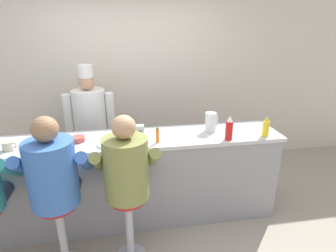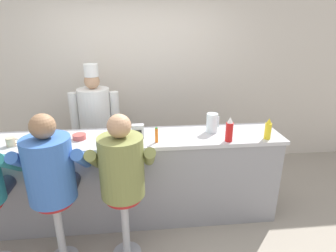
# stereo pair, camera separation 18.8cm
# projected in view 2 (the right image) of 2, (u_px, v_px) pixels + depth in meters

# --- Properties ---
(ground_plane) EXTENTS (20.00, 20.00, 0.00)m
(ground_plane) POSITION_uv_depth(u_px,v_px,m) (141.00, 232.00, 3.05)
(ground_plane) COLOR #9E9384
(wall_back) EXTENTS (10.00, 0.06, 2.70)m
(wall_back) POSITION_uv_depth(u_px,v_px,m) (136.00, 79.00, 4.18)
(wall_back) COLOR beige
(wall_back) RESTS_ON ground_plane
(diner_counter) EXTENTS (3.11, 0.59, 1.00)m
(diner_counter) POSITION_uv_depth(u_px,v_px,m) (139.00, 178.00, 3.16)
(diner_counter) COLOR gray
(diner_counter) RESTS_ON ground_plane
(ketchup_bottle_red) EXTENTS (0.08, 0.08, 0.26)m
(ketchup_bottle_red) POSITION_uv_depth(u_px,v_px,m) (229.00, 130.00, 2.83)
(ketchup_bottle_red) COLOR red
(ketchup_bottle_red) RESTS_ON diner_counter
(mustard_bottle_yellow) EXTENTS (0.07, 0.07, 0.22)m
(mustard_bottle_yellow) POSITION_uv_depth(u_px,v_px,m) (268.00, 129.00, 2.90)
(mustard_bottle_yellow) COLOR yellow
(mustard_bottle_yellow) RESTS_ON diner_counter
(hot_sauce_bottle_orange) EXTENTS (0.03, 0.03, 0.16)m
(hot_sauce_bottle_orange) POSITION_uv_depth(u_px,v_px,m) (156.00, 135.00, 2.82)
(hot_sauce_bottle_orange) COLOR orange
(hot_sauce_bottle_orange) RESTS_ON diner_counter
(water_pitcher_clear) EXTENTS (0.14, 0.12, 0.21)m
(water_pitcher_clear) POSITION_uv_depth(u_px,v_px,m) (212.00, 123.00, 3.08)
(water_pitcher_clear) COLOR silver
(water_pitcher_clear) RESTS_ON diner_counter
(breakfast_plate) EXTENTS (0.25, 0.25, 0.05)m
(breakfast_plate) POSITION_uv_depth(u_px,v_px,m) (109.00, 142.00, 2.82)
(breakfast_plate) COLOR white
(breakfast_plate) RESTS_ON diner_counter
(cereal_bowl) EXTENTS (0.14, 0.14, 0.05)m
(cereal_bowl) POSITION_uv_depth(u_px,v_px,m) (79.00, 137.00, 2.92)
(cereal_bowl) COLOR #B24C47
(cereal_bowl) RESTS_ON diner_counter
(coffee_mug_tan) EXTENTS (0.13, 0.09, 0.09)m
(coffee_mug_tan) POSITION_uv_depth(u_px,v_px,m) (11.00, 142.00, 2.75)
(coffee_mug_tan) COLOR beige
(coffee_mug_tan) RESTS_ON diner_counter
(napkin_dispenser_chrome) EXTENTS (0.13, 0.07, 0.15)m
(napkin_dispenser_chrome) POSITION_uv_depth(u_px,v_px,m) (138.00, 131.00, 2.93)
(napkin_dispenser_chrome) COLOR silver
(napkin_dispenser_chrome) RESTS_ON diner_counter
(diner_seated_blue) EXTENTS (0.61, 0.61, 1.47)m
(diner_seated_blue) POSITION_uv_depth(u_px,v_px,m) (51.00, 172.00, 2.42)
(diner_seated_blue) COLOR #B2B5BA
(diner_seated_blue) RESTS_ON ground_plane
(diner_seated_olive) EXTENTS (0.59, 0.59, 1.44)m
(diner_seated_olive) POSITION_uv_depth(u_px,v_px,m) (122.00, 170.00, 2.48)
(diner_seated_olive) COLOR #B2B5BA
(diner_seated_olive) RESTS_ON ground_plane
(cook_in_whites_near) EXTENTS (0.65, 0.41, 1.66)m
(cook_in_whites_near) POSITION_uv_depth(u_px,v_px,m) (96.00, 120.00, 3.75)
(cook_in_whites_near) COLOR #232328
(cook_in_whites_near) RESTS_ON ground_plane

